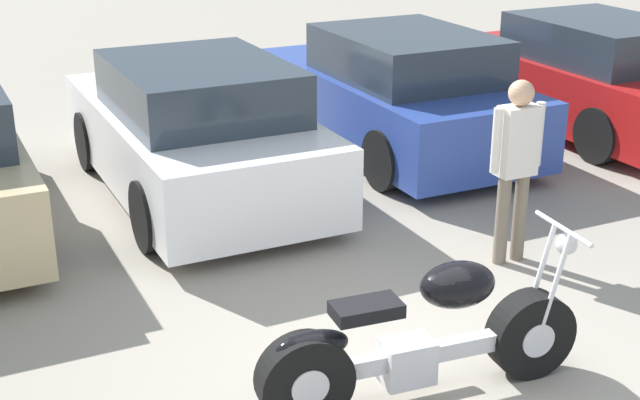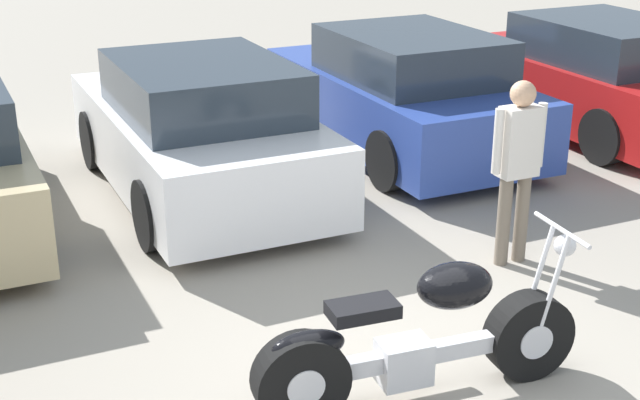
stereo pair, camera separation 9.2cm
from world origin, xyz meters
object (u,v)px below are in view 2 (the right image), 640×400
(parked_car_red, at_px, (595,78))
(motorcycle, at_px, (418,341))
(parked_car_blue, at_px, (402,94))
(person_standing, at_px, (518,158))
(parked_car_white, at_px, (199,131))

(parked_car_red, bearing_deg, motorcycle, -139.81)
(parked_car_blue, xyz_separation_m, person_standing, (-0.76, -3.30, 0.29))
(motorcycle, xyz_separation_m, person_standing, (1.86, 1.50, 0.55))
(parked_car_red, xyz_separation_m, person_standing, (-3.48, -3.01, 0.29))
(parked_car_white, height_order, person_standing, person_standing)
(motorcycle, bearing_deg, person_standing, 38.98)
(parked_car_white, relative_size, parked_car_blue, 1.00)
(person_standing, bearing_deg, parked_car_red, 40.82)
(motorcycle, height_order, parked_car_blue, parked_car_blue)
(parked_car_red, distance_m, person_standing, 4.61)
(parked_car_white, bearing_deg, person_standing, -55.41)
(motorcycle, relative_size, parked_car_white, 0.56)
(motorcycle, relative_size, parked_car_blue, 0.56)
(person_standing, bearing_deg, parked_car_white, 124.59)
(motorcycle, height_order, parked_car_red, parked_car_red)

